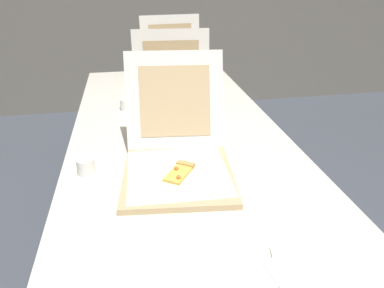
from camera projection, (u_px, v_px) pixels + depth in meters
name	position (u px, v px, depth m)	size (l,w,h in m)	color
table	(181.00, 147.00, 1.55)	(0.95, 2.34, 0.73)	silver
pizza_box_front	(177.00, 158.00, 1.27)	(0.44, 0.56, 0.39)	tan
pizza_box_middle	(175.00, 109.00, 1.69)	(0.41, 0.46, 0.41)	tan
pizza_box_back	(177.00, 76.00, 2.19)	(0.42, 0.45, 0.41)	tan
cup_white_far	(126.00, 104.00, 1.83)	(0.06, 0.06, 0.06)	white
cup_white_near_center	(86.00, 166.00, 1.26)	(0.06, 0.06, 0.06)	white
napkin_pile	(300.00, 270.00, 0.86)	(0.17, 0.17, 0.01)	white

